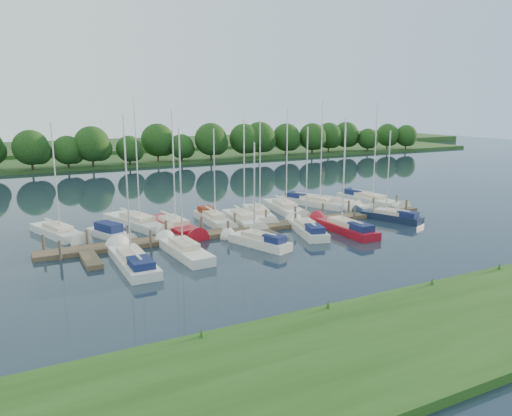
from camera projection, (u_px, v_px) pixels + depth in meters
name	position (u px, v px, depth m)	size (l,w,h in m)	color
ground	(301.00, 252.00, 41.38)	(260.00, 260.00, 0.00)	#1A2634
near_bank	(458.00, 323.00, 27.44)	(90.00, 10.00, 0.50)	#1F4413
dock	(260.00, 230.00, 47.68)	(40.00, 6.00, 0.40)	brown
mooring_pilings	(255.00, 223.00, 48.57)	(38.24, 2.84, 2.00)	#473D33
far_shore	(112.00, 159.00, 106.41)	(180.00, 30.00, 0.60)	#29481C
distant_hill	(91.00, 147.00, 128.02)	(220.00, 40.00, 1.40)	#335826
treeline	(142.00, 144.00, 96.18)	(147.68, 9.82, 8.27)	#38281C
sailboat_n_0	(59.00, 234.00, 46.01)	(4.27, 8.55, 10.89)	silver
motorboat	(110.00, 234.00, 45.50)	(3.39, 5.68, 1.73)	silver
sailboat_n_2	(139.00, 224.00, 49.59)	(4.90, 10.23, 12.88)	silver
sailboat_n_3	(175.00, 228.00, 48.15)	(3.23, 9.52, 12.00)	maroon
sailboat_n_4	(214.00, 220.00, 51.01)	(1.94, 7.74, 10.05)	silver
sailboat_n_5	(243.00, 221.00, 50.88)	(2.81, 8.67, 11.02)	silver
sailboat_n_6	(259.00, 215.00, 53.55)	(3.73, 8.65, 10.89)	silver
sailboat_n_7	(285.00, 210.00, 56.17)	(3.43, 9.60, 12.08)	silver
sailboat_n_8	(317.00, 203.00, 59.66)	(5.58, 10.08, 12.84)	silver
sailboat_n_9	(341.00, 205.00, 58.47)	(4.08, 7.47, 9.61)	silver
sailboat_n_10	(370.00, 201.00, 60.99)	(3.30, 10.12, 12.69)	silver
sailboat_s_0	(132.00, 261.00, 37.88)	(2.22, 9.27, 11.75)	silver
sailboat_s_1	(184.00, 252.00, 40.44)	(2.39, 8.33, 10.72)	silver
sailboat_s_2	(258.00, 242.00, 42.93)	(3.58, 7.10, 9.31)	silver
sailboat_s_3	(307.00, 230.00, 47.21)	(3.62, 8.14, 10.37)	silver
sailboat_s_4	(345.00, 229.00, 47.54)	(2.08, 8.72, 11.23)	maroon
sailboat_s_5	(389.00, 217.00, 52.43)	(3.97, 7.49, 9.69)	#101D35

